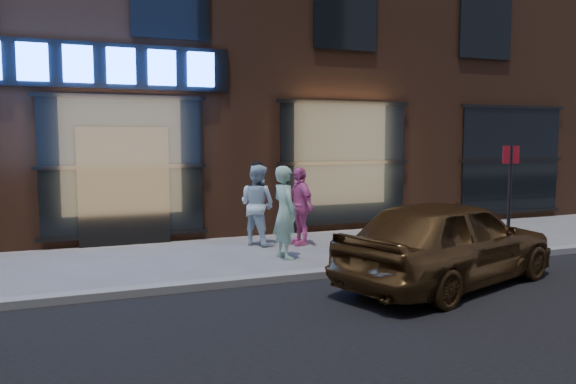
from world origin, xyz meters
The scene contains 8 objects.
ground centered at (0.00, 0.00, 0.00)m, with size 90.00×90.00×0.00m, color slate.
curb centered at (0.00, 0.00, 0.06)m, with size 60.00×0.25×0.12m, color gray.
storefront_building centered at (0.00, 7.99, 5.15)m, with size 30.20×8.28×10.30m.
man_bowtie centered at (2.56, 1.52, 0.84)m, with size 0.61×0.40×1.68m, color #9DCFB9.
man_cap centered at (2.51, 2.94, 0.82)m, with size 0.80×0.62×1.65m, color white.
passerby centered at (3.33, 2.66, 0.80)m, with size 0.93×0.39×1.59m, color pink.
gold_sedan centered at (4.13, -1.13, 0.66)m, with size 1.56×3.88×1.32m, color brown.
sign_post centered at (6.55, 0.28, 1.24)m, with size 0.33×0.09×2.06m.
Camera 1 is at (-1.05, -7.83, 2.17)m, focal length 35.00 mm.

